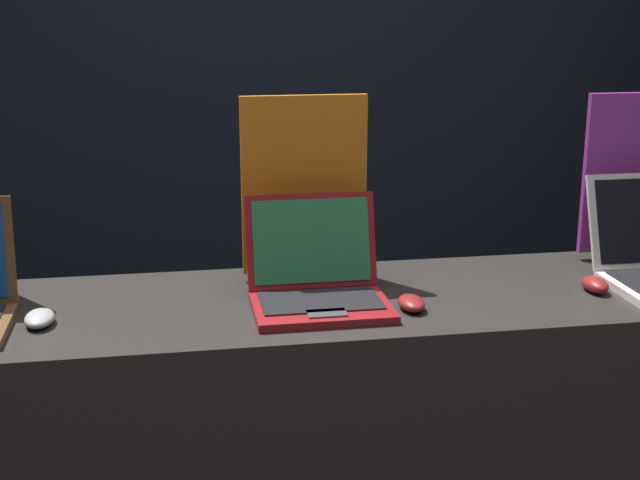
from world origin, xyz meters
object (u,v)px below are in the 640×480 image
Objects in this scene: mouse_middle at (411,303)px; promo_stand_middle at (304,193)px; mouse_back at (595,285)px; mouse_front at (40,318)px; laptop_middle at (317,281)px; promo_stand_back at (636,180)px.

promo_stand_middle reaches higher than mouse_middle.
promo_stand_middle is 0.77m from mouse_back.
mouse_front is 1.35m from mouse_back.
mouse_back is at bearing -17.97° from promo_stand_middle.
mouse_middle is at bearing -20.62° from laptop_middle.
mouse_middle is 0.41m from promo_stand_middle.
mouse_middle is at bearing -3.02° from mouse_front.
mouse_front is 0.65m from laptop_middle.
laptop_middle reaches higher than mouse_middle.
laptop_middle is 0.67× the size of promo_stand_middle.
promo_stand_back is (0.94, 0.24, 0.16)m from laptop_middle.
promo_stand_back is (0.73, 0.32, 0.21)m from mouse_middle.
laptop_middle is (0.64, 0.03, 0.04)m from mouse_front.
promo_stand_back is at bearing 14.25° from laptop_middle.
mouse_front is at bearing -170.20° from promo_stand_back.
promo_stand_middle reaches higher than promo_stand_back.
mouse_front is 0.34× the size of laptop_middle.
promo_stand_middle is (0.64, 0.23, 0.21)m from mouse_front.
mouse_middle is 0.82m from promo_stand_back.
mouse_front is 0.24× the size of promo_stand_back.
mouse_front is 1.62m from promo_stand_back.
promo_stand_middle reaches higher than mouse_back.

